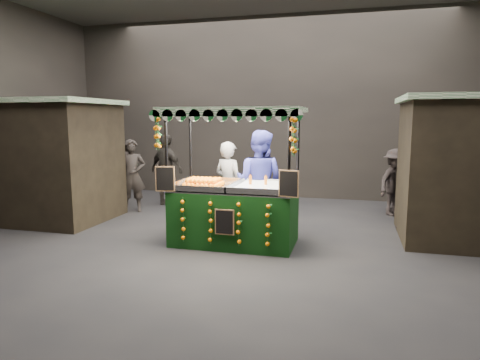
# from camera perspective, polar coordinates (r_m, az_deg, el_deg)

# --- Properties ---
(ground) EXTENTS (12.00, 12.00, 0.00)m
(ground) POSITION_cam_1_polar(r_m,az_deg,el_deg) (7.44, -2.17, -8.93)
(ground) COLOR black
(ground) RESTS_ON ground
(market_hall) EXTENTS (12.10, 10.10, 5.05)m
(market_hall) POSITION_cam_1_polar(r_m,az_deg,el_deg) (7.21, -2.32, 17.71)
(market_hall) COLOR black
(market_hall) RESTS_ON ground
(neighbour_stall_left) EXTENTS (3.00, 2.20, 2.60)m
(neighbour_stall_left) POSITION_cam_1_polar(r_m,az_deg,el_deg) (10.18, -24.84, 2.48)
(neighbour_stall_left) COLOR black
(neighbour_stall_left) RESTS_ON ground
(juice_stall) EXTENTS (2.46, 1.45, 2.38)m
(juice_stall) POSITION_cam_1_polar(r_m,az_deg,el_deg) (7.43, -0.73, -3.07)
(juice_stall) COLOR black
(juice_stall) RESTS_ON ground
(vendor_grey) EXTENTS (0.75, 0.63, 1.75)m
(vendor_grey) POSITION_cam_1_polar(r_m,az_deg,el_deg) (8.48, -1.52, -0.72)
(vendor_grey) COLOR slate
(vendor_grey) RESTS_ON ground
(vendor_blue) EXTENTS (1.08, 0.90, 1.98)m
(vendor_blue) POSITION_cam_1_polar(r_m,az_deg,el_deg) (8.10, 2.61, -0.32)
(vendor_blue) COLOR navy
(vendor_blue) RESTS_ON ground
(shopper_0) EXTENTS (0.74, 0.64, 1.72)m
(shopper_0) POSITION_cam_1_polar(r_m,az_deg,el_deg) (10.34, -14.30, 0.56)
(shopper_0) COLOR black
(shopper_0) RESTS_ON ground
(shopper_1) EXTENTS (1.10, 1.03, 1.81)m
(shopper_1) POSITION_cam_1_polar(r_m,az_deg,el_deg) (8.81, 23.09, -0.86)
(shopper_1) COLOR #292322
(shopper_1) RESTS_ON ground
(shopper_2) EXTENTS (1.15, 0.81, 1.81)m
(shopper_2) POSITION_cam_1_polar(r_m,az_deg,el_deg) (10.92, -9.80, 1.33)
(shopper_2) COLOR #282420
(shopper_2) RESTS_ON ground
(shopper_3) EXTENTS (1.07, 1.12, 1.53)m
(shopper_3) POSITION_cam_1_polar(r_m,az_deg,el_deg) (10.26, 20.11, -0.28)
(shopper_3) COLOR black
(shopper_3) RESTS_ON ground
(shopper_4) EXTENTS (0.99, 0.94, 1.70)m
(shopper_4) POSITION_cam_1_polar(r_m,az_deg,el_deg) (12.88, -16.02, 1.91)
(shopper_4) COLOR black
(shopper_4) RESTS_ON ground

